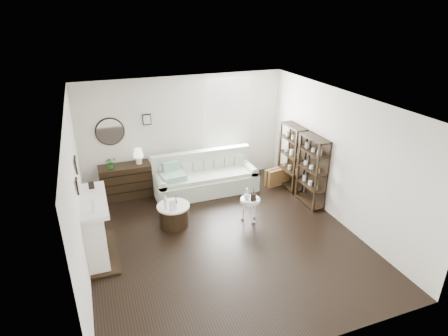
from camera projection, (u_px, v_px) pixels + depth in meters
name	position (u px, v px, depth m)	size (l,w,h in m)	color
room	(214.00, 119.00, 9.23)	(5.50, 5.50, 5.50)	black
fireplace	(96.00, 230.00, 6.63)	(0.50, 1.40, 1.84)	white
shelf_unit_far	(292.00, 157.00, 9.07)	(0.30, 0.80, 1.60)	black
shelf_unit_near	(312.00, 171.00, 8.30)	(0.30, 0.80, 1.60)	black
sofa	(205.00, 179.00, 9.07)	(2.46, 0.85, 0.96)	#B7C1AC
quilt	(173.00, 177.00, 8.61)	(0.55, 0.45, 0.14)	#227F5B
suitcase	(277.00, 176.00, 9.43)	(0.65, 0.22, 0.43)	brown
dresser	(126.00, 181.00, 8.79)	(1.18, 0.51, 0.78)	black
table_lamp	(138.00, 156.00, 8.67)	(0.24, 0.24, 0.37)	white
potted_plant	(110.00, 163.00, 8.44)	(0.25, 0.21, 0.28)	#235C1A
drum_table	(174.00, 215.00, 7.68)	(0.66, 0.66, 0.46)	black
pedestal_table	(250.00, 201.00, 7.78)	(0.42, 0.42, 0.50)	white
eiffel_drum	(176.00, 200.00, 7.62)	(0.10, 0.10, 0.17)	black
bottle_drum	(165.00, 202.00, 7.41)	(0.07, 0.07, 0.29)	silver
card_frame_drum	(173.00, 205.00, 7.39)	(0.15, 0.01, 0.19)	white
eiffel_ped	(254.00, 193.00, 7.77)	(0.12, 0.12, 0.20)	black
flask_ped	(247.00, 194.00, 7.70)	(0.13, 0.13, 0.24)	silver
card_frame_ped	(253.00, 198.00, 7.64)	(0.11, 0.01, 0.15)	black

